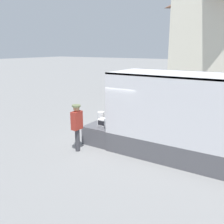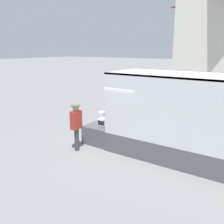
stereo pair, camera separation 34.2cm
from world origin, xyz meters
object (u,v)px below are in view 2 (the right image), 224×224
Objects in this scene: microwave at (104,122)px; orange_bucket at (101,116)px; portable_generator at (117,114)px; box_truck at (221,140)px; worker_person at (76,122)px.

orange_bucket is at bearing 137.33° from microwave.
portable_generator is at bearing 51.29° from orange_bucket.
orange_bucket reaches higher than microwave.
orange_bucket is (-0.51, 0.47, 0.07)m from microwave.
box_truck is 3.68× the size of worker_person.
orange_bucket is 1.79m from worker_person.
microwave is at bearing 74.28° from worker_person.
box_truck reaches higher than orange_bucket.
orange_bucket is at bearing 94.48° from worker_person.
portable_generator is 2.37m from worker_person.
portable_generator is at bearing 82.34° from worker_person.
worker_person is at bearing -105.72° from microwave.
worker_person is at bearing -160.19° from box_truck.
microwave is at bearing -174.42° from box_truck.
worker_person reaches higher than microwave.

